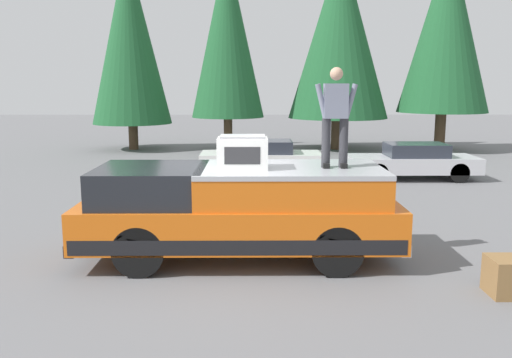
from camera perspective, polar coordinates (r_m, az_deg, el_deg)
name	(u,v)px	position (r m, az deg, el deg)	size (l,w,h in m)	color
ground_plane	(211,261)	(9.58, -4.73, -8.68)	(90.00, 90.00, 0.00)	slate
pickup_truck	(239,211)	(9.46, -1.76, -3.38)	(2.01, 5.54, 1.65)	orange
compressor_unit	(243,152)	(9.12, -1.42, 2.85)	(0.65, 0.84, 0.56)	white
person_on_truck_bed	(335,115)	(9.27, 8.39, 6.74)	(0.29, 0.72, 1.69)	#333338
parked_car_silver	(413,161)	(18.28, 16.25, 1.82)	(1.64, 4.10, 1.16)	silver
parked_car_white	(262,157)	(18.46, 0.60, 2.30)	(1.64, 4.10, 1.16)	white
wooden_crate	(508,277)	(8.85, 25.05, -9.31)	(0.56, 0.56, 0.56)	olive
conifer_far_left	(446,27)	(26.49, 19.44, 14.86)	(4.05, 4.05, 9.35)	#4C3826
conifer_left	(339,33)	(25.85, 8.81, 14.99)	(4.61, 4.61, 9.23)	#4C3826
conifer_center_left	(227,34)	(24.86, -3.06, 15.09)	(3.27, 3.27, 8.98)	#4C3826
conifer_center_right	(129,37)	(26.08, -13.21, 14.38)	(3.64, 3.64, 9.10)	#4C3826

